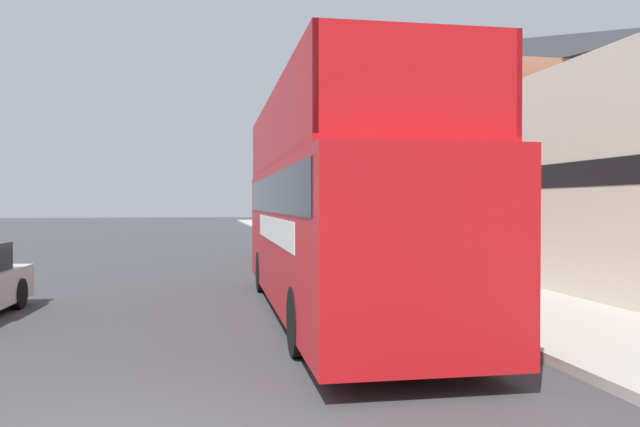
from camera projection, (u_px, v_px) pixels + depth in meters
name	position (u px, v px, depth m)	size (l,w,h in m)	color
ground_plane	(180.00, 255.00, 25.98)	(144.00, 144.00, 0.00)	#3D3D3F
sidewalk	(363.00, 257.00, 24.39)	(3.40, 108.00, 0.14)	#ADAAA3
brick_terrace_rear	(465.00, 149.00, 26.19)	(6.00, 18.09, 8.88)	#9E664C
tour_bus	(333.00, 219.00, 12.26)	(2.73, 11.00, 4.23)	red
parked_car_ahead_of_bus	(301.00, 248.00, 21.39)	(1.94, 4.17, 1.38)	maroon
lamp_post_nearest	(474.00, 137.00, 12.08)	(0.35, 0.35, 4.83)	black
lamp_post_second	(361.00, 157.00, 19.99)	(0.35, 0.35, 5.16)	black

